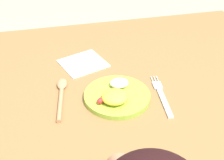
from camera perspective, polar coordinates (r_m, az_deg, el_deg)
The scene contains 5 objects.
dining_table at distance 1.12m, azimuth 4.29°, elevation -4.54°, with size 1.12×0.97×0.76m.
plate at distance 0.99m, azimuth 0.82°, elevation -2.72°, with size 0.20×0.20×0.05m.
fork at distance 1.02m, azimuth 8.76°, elevation -2.80°, with size 0.04×0.21×0.01m.
spoon at distance 1.02m, azimuth -8.93°, elevation -2.36°, with size 0.05×0.21×0.02m.
napkin at distance 1.16m, azimuth -5.10°, elevation 2.94°, with size 0.15×0.14×0.00m, color white.
Camera 1 is at (-0.27, -0.82, 1.38)m, focal length 51.95 mm.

